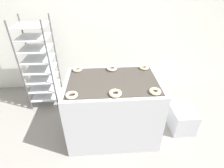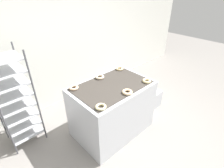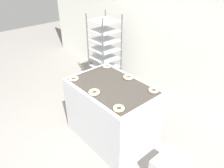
{
  "view_description": "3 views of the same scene",
  "coord_description": "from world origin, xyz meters",
  "px_view_note": "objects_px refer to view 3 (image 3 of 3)",
  "views": [
    {
      "loc": [
        -0.15,
        -1.29,
        2.14
      ],
      "look_at": [
        0.0,
        0.83,
        0.8
      ],
      "focal_mm": 28.0,
      "sensor_mm": 36.0,
      "label": 1
    },
    {
      "loc": [
        -1.61,
        -1.03,
        2.36
      ],
      "look_at": [
        0.0,
        0.68,
        0.96
      ],
      "focal_mm": 28.0,
      "sensor_mm": 36.0,
      "label": 2
    },
    {
      "loc": [
        1.98,
        -1.06,
        2.52
      ],
      "look_at": [
        0.0,
        0.68,
        0.96
      ],
      "focal_mm": 35.0,
      "sensor_mm": 36.0,
      "label": 3
    }
  ],
  "objects_px": {
    "donut_near_left": "(74,78)",
    "donut_near_center": "(94,92)",
    "donut_far_left": "(107,66)",
    "donut_far_center": "(128,77)",
    "baking_rack_cart": "(105,53)",
    "fryer_machine": "(112,112)",
    "donut_far_right": "(154,90)",
    "donut_near_right": "(119,108)"
  },
  "relations": [
    {
      "from": "baking_rack_cart",
      "to": "donut_far_right",
      "type": "xyz_separation_m",
      "value": [
        1.7,
        -0.55,
        0.15
      ]
    },
    {
      "from": "donut_far_left",
      "to": "donut_near_right",
      "type": "bearing_deg",
      "value": -33.02
    },
    {
      "from": "donut_far_left",
      "to": "baking_rack_cart",
      "type": "bearing_deg",
      "value": 142.86
    },
    {
      "from": "donut_near_right",
      "to": "donut_far_left",
      "type": "relative_size",
      "value": 1.0
    },
    {
      "from": "baking_rack_cart",
      "to": "donut_near_left",
      "type": "height_order",
      "value": "baking_rack_cart"
    },
    {
      "from": "donut_near_right",
      "to": "donut_far_right",
      "type": "relative_size",
      "value": 1.0
    },
    {
      "from": "fryer_machine",
      "to": "baking_rack_cart",
      "type": "distance_m",
      "value": 1.53
    },
    {
      "from": "donut_far_right",
      "to": "donut_near_right",
      "type": "bearing_deg",
      "value": -90.82
    },
    {
      "from": "donut_near_left",
      "to": "donut_far_center",
      "type": "relative_size",
      "value": 0.93
    },
    {
      "from": "donut_near_left",
      "to": "donut_far_center",
      "type": "bearing_deg",
      "value": 51.35
    },
    {
      "from": "donut_near_right",
      "to": "donut_far_center",
      "type": "relative_size",
      "value": 0.91
    },
    {
      "from": "baking_rack_cart",
      "to": "donut_near_right",
      "type": "relative_size",
      "value": 11.34
    },
    {
      "from": "donut_far_left",
      "to": "donut_far_right",
      "type": "xyz_separation_m",
      "value": [
        0.98,
        -0.01,
        -0.0
      ]
    },
    {
      "from": "fryer_machine",
      "to": "donut_near_center",
      "type": "bearing_deg",
      "value": -88.91
    },
    {
      "from": "donut_near_center",
      "to": "donut_far_left",
      "type": "relative_size",
      "value": 1.08
    },
    {
      "from": "donut_far_left",
      "to": "donut_near_left",
      "type": "bearing_deg",
      "value": -90.13
    },
    {
      "from": "baking_rack_cart",
      "to": "donut_near_center",
      "type": "xyz_separation_m",
      "value": [
        1.22,
        -1.18,
        0.15
      ]
    },
    {
      "from": "fryer_machine",
      "to": "donut_far_left",
      "type": "distance_m",
      "value": 0.77
    },
    {
      "from": "donut_near_left",
      "to": "donut_far_left",
      "type": "xyz_separation_m",
      "value": [
        0.0,
        0.64,
        0.0
      ]
    },
    {
      "from": "donut_far_center",
      "to": "donut_far_right",
      "type": "distance_m",
      "value": 0.48
    },
    {
      "from": "donut_near_left",
      "to": "donut_near_right",
      "type": "xyz_separation_m",
      "value": [
        0.97,
        0.01,
        0.0
      ]
    },
    {
      "from": "baking_rack_cart",
      "to": "donut_far_right",
      "type": "distance_m",
      "value": 1.79
    },
    {
      "from": "donut_far_left",
      "to": "donut_far_center",
      "type": "distance_m",
      "value": 0.5
    },
    {
      "from": "fryer_machine",
      "to": "baking_rack_cart",
      "type": "xyz_separation_m",
      "value": [
        -1.21,
        0.86,
        0.34
      ]
    },
    {
      "from": "donut_near_left",
      "to": "donut_far_center",
      "type": "distance_m",
      "value": 0.81
    },
    {
      "from": "baking_rack_cart",
      "to": "donut_far_left",
      "type": "xyz_separation_m",
      "value": [
        0.72,
        -0.54,
        0.15
      ]
    },
    {
      "from": "donut_near_center",
      "to": "donut_far_right",
      "type": "height_order",
      "value": "donut_near_center"
    },
    {
      "from": "fryer_machine",
      "to": "donut_near_left",
      "type": "xyz_separation_m",
      "value": [
        -0.5,
        -0.32,
        0.49
      ]
    },
    {
      "from": "donut_near_left",
      "to": "donut_near_center",
      "type": "distance_m",
      "value": 0.5
    },
    {
      "from": "donut_near_left",
      "to": "donut_far_center",
      "type": "xyz_separation_m",
      "value": [
        0.5,
        0.63,
        0.0
      ]
    },
    {
      "from": "donut_near_left",
      "to": "donut_near_center",
      "type": "relative_size",
      "value": 0.95
    },
    {
      "from": "donut_far_left",
      "to": "donut_near_center",
      "type": "bearing_deg",
      "value": -51.9
    },
    {
      "from": "donut_far_right",
      "to": "donut_far_left",
      "type": "bearing_deg",
      "value": 179.67
    },
    {
      "from": "donut_near_center",
      "to": "donut_far_right",
      "type": "xyz_separation_m",
      "value": [
        0.48,
        0.63,
        -0.0
      ]
    },
    {
      "from": "donut_far_left",
      "to": "donut_far_center",
      "type": "bearing_deg",
      "value": -0.8
    },
    {
      "from": "baking_rack_cart",
      "to": "donut_near_left",
      "type": "distance_m",
      "value": 1.39
    },
    {
      "from": "baking_rack_cart",
      "to": "donut_near_left",
      "type": "bearing_deg",
      "value": -58.76
    },
    {
      "from": "donut_near_right",
      "to": "donut_far_center",
      "type": "bearing_deg",
      "value": 126.94
    },
    {
      "from": "donut_far_left",
      "to": "donut_far_center",
      "type": "relative_size",
      "value": 0.91
    },
    {
      "from": "baking_rack_cart",
      "to": "donut_far_right",
      "type": "height_order",
      "value": "baking_rack_cart"
    },
    {
      "from": "donut_near_left",
      "to": "donut_near_center",
      "type": "height_order",
      "value": "donut_near_center"
    },
    {
      "from": "fryer_machine",
      "to": "baking_rack_cart",
      "type": "height_order",
      "value": "baking_rack_cart"
    }
  ]
}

